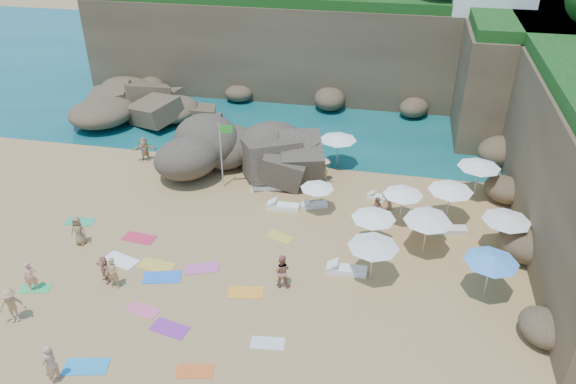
% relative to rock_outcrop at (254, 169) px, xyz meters
% --- Properties ---
extents(ground, '(120.00, 120.00, 0.00)m').
position_rel_rock_outcrop_xyz_m(ground, '(1.58, -8.84, 0.00)').
color(ground, tan).
rests_on(ground, ground).
extents(seawater, '(120.00, 120.00, 0.00)m').
position_rel_rock_outcrop_xyz_m(seawater, '(1.58, 21.16, 0.00)').
color(seawater, '#0C4751').
rests_on(seawater, ground).
extents(cliff_back, '(44.00, 8.00, 8.00)m').
position_rel_rock_outcrop_xyz_m(cliff_back, '(3.58, 16.16, 4.00)').
color(cliff_back, brown).
rests_on(cliff_back, ground).
extents(cliff_corner, '(10.00, 12.00, 8.00)m').
position_rel_rock_outcrop_xyz_m(cliff_corner, '(18.58, 11.16, 4.00)').
color(cliff_corner, brown).
rests_on(cliff_corner, ground).
extents(rock_promontory, '(12.00, 7.00, 2.00)m').
position_rel_rock_outcrop_xyz_m(rock_promontory, '(-9.42, 7.16, 0.00)').
color(rock_promontory, brown).
rests_on(rock_promontory, ground).
extents(marina_masts, '(3.10, 0.10, 6.00)m').
position_rel_rock_outcrop_xyz_m(marina_masts, '(-14.92, 21.16, 3.00)').
color(marina_masts, white).
rests_on(marina_masts, ground).
extents(rock_outcrop, '(9.93, 7.91, 3.68)m').
position_rel_rock_outcrop_xyz_m(rock_outcrop, '(0.00, 0.00, 0.00)').
color(rock_outcrop, brown).
rests_on(rock_outcrop, ground).
extents(flag_pole, '(0.85, 0.32, 4.46)m').
position_rel_rock_outcrop_xyz_m(flag_pole, '(-1.20, -2.69, 2.84)').
color(flag_pole, silver).
rests_on(flag_pole, ground).
extents(parasol_0, '(2.53, 2.53, 2.39)m').
position_rel_rock_outcrop_xyz_m(parasol_0, '(5.52, 1.63, 2.19)').
color(parasol_0, silver).
rests_on(parasol_0, ground).
extents(parasol_1, '(2.30, 2.30, 2.17)m').
position_rel_rock_outcrop_xyz_m(parasol_1, '(10.00, -4.52, 2.00)').
color(parasol_1, silver).
rests_on(parasol_1, ground).
extents(parasol_2, '(2.56, 2.56, 2.42)m').
position_rel_rock_outcrop_xyz_m(parasol_2, '(12.64, -3.90, 2.22)').
color(parasol_2, silver).
rests_on(parasol_2, ground).
extents(parasol_3, '(2.62, 2.62, 2.48)m').
position_rel_rock_outcrop_xyz_m(parasol_3, '(14.47, -0.71, 2.27)').
color(parasol_3, silver).
rests_on(parasol_3, ground).
extents(parasol_4, '(2.54, 2.54, 2.40)m').
position_rel_rock_outcrop_xyz_m(parasol_4, '(11.32, -7.36, 2.21)').
color(parasol_4, silver).
rests_on(parasol_4, ground).
extents(parasol_5, '(2.01, 2.01, 1.90)m').
position_rel_rock_outcrop_xyz_m(parasol_5, '(5.05, -4.40, 1.75)').
color(parasol_5, silver).
rests_on(parasol_5, ground).
extents(parasol_7, '(2.07, 2.07, 1.96)m').
position_rel_rock_outcrop_xyz_m(parasol_7, '(11.45, -6.27, 1.80)').
color(parasol_7, silver).
rests_on(parasol_7, ground).
extents(parasol_8, '(2.54, 2.54, 2.40)m').
position_rel_rock_outcrop_xyz_m(parasol_8, '(15.37, -6.47, 2.21)').
color(parasol_8, silver).
rests_on(parasol_8, ground).
extents(parasol_9, '(2.38, 2.38, 2.25)m').
position_rel_rock_outcrop_xyz_m(parasol_9, '(8.54, -7.42, 2.07)').
color(parasol_9, silver).
rests_on(parasol_9, ground).
extents(parasol_10, '(2.57, 2.57, 2.43)m').
position_rel_rock_outcrop_xyz_m(parasol_10, '(14.21, -10.29, 2.23)').
color(parasol_10, silver).
rests_on(parasol_10, ground).
extents(parasol_11, '(2.56, 2.56, 2.42)m').
position_rel_rock_outcrop_xyz_m(parasol_11, '(8.70, -10.18, 2.22)').
color(parasol_11, silver).
rests_on(parasol_11, ground).
extents(lounger_0, '(2.17, 1.14, 0.32)m').
position_rel_rock_outcrop_xyz_m(lounger_0, '(1.48, -2.35, 0.16)').
color(lounger_0, white).
rests_on(lounger_0, ground).
extents(lounger_1, '(1.97, 0.70, 0.30)m').
position_rel_rock_outcrop_xyz_m(lounger_1, '(3.01, -4.54, 0.15)').
color(lounger_1, white).
rests_on(lounger_1, ground).
extents(lounger_2, '(2.05, 1.03, 0.30)m').
position_rel_rock_outcrop_xyz_m(lounger_2, '(12.79, -5.11, 0.15)').
color(lounger_2, silver).
rests_on(lounger_2, ground).
extents(lounger_3, '(1.69, 1.10, 0.25)m').
position_rel_rock_outcrop_xyz_m(lounger_3, '(4.83, -3.98, 0.12)').
color(lounger_3, silver).
rests_on(lounger_3, ground).
extents(lounger_4, '(1.63, 0.94, 0.24)m').
position_rel_rock_outcrop_xyz_m(lounger_4, '(8.70, -2.28, 0.12)').
color(lounger_4, white).
rests_on(lounger_4, ground).
extents(lounger_5, '(2.07, 0.71, 0.32)m').
position_rel_rock_outcrop_xyz_m(lounger_5, '(7.47, -9.89, 0.16)').
color(lounger_5, white).
rests_on(lounger_5, ground).
extents(towel_0, '(2.01, 1.31, 0.03)m').
position_rel_rock_outcrop_xyz_m(towel_0, '(-2.52, -18.27, 0.02)').
color(towel_0, '#258FC7').
rests_on(towel_0, ground).
extents(towel_1, '(1.65, 1.08, 0.03)m').
position_rel_rock_outcrop_xyz_m(towel_1, '(-1.59, -14.61, 0.01)').
color(towel_1, '#E65983').
rests_on(towel_1, ground).
extents(towel_2, '(1.67, 1.07, 0.03)m').
position_rel_rock_outcrop_xyz_m(towel_2, '(2.03, -17.59, 0.01)').
color(towel_2, orange).
rests_on(towel_2, ground).
extents(towel_3, '(1.58, 1.03, 0.03)m').
position_rel_rock_outcrop_xyz_m(towel_3, '(-7.47, -14.19, 0.01)').
color(towel_3, green).
rests_on(towel_3, ground).
extents(towel_4, '(2.00, 1.20, 0.03)m').
position_rel_rock_outcrop_xyz_m(towel_4, '(-2.32, -11.33, 0.02)').
color(towel_4, gold).
rests_on(towel_4, ground).
extents(towel_5, '(2.07, 1.45, 0.03)m').
position_rel_rock_outcrop_xyz_m(towel_5, '(-4.35, -11.28, 0.02)').
color(towel_5, white).
rests_on(towel_5, ground).
extents(towel_6, '(1.86, 1.21, 0.03)m').
position_rel_rock_outcrop_xyz_m(towel_6, '(0.08, -15.49, 0.02)').
color(towel_6, '#892D92').
rests_on(towel_6, ground).
extents(towel_7, '(1.87, 1.06, 0.03)m').
position_rel_rock_outcrop_xyz_m(towel_7, '(-4.25, -9.17, 0.02)').
color(towel_7, '#D62545').
rests_on(towel_7, ground).
extents(towel_8, '(2.11, 1.42, 0.03)m').
position_rel_rock_outcrop_xyz_m(towel_8, '(-1.66, -12.15, 0.02)').
color(towel_8, blue).
rests_on(towel_8, ground).
extents(towel_9, '(1.94, 1.45, 0.03)m').
position_rel_rock_outcrop_xyz_m(towel_9, '(0.08, -11.05, 0.02)').
color(towel_9, '#CB4F99').
rests_on(towel_9, ground).
extents(towel_10, '(1.88, 1.18, 0.03)m').
position_rel_rock_outcrop_xyz_m(towel_10, '(2.79, -12.43, 0.02)').
color(towel_10, orange).
rests_on(towel_10, ground).
extents(towel_11, '(1.72, 0.96, 0.03)m').
position_rel_rock_outcrop_xyz_m(towel_11, '(-8.35, -8.31, 0.01)').
color(towel_11, '#2D9F66').
rests_on(towel_11, ground).
extents(towel_12, '(1.71, 1.29, 0.03)m').
position_rel_rock_outcrop_xyz_m(towel_12, '(3.44, -7.50, 0.01)').
color(towel_12, gold).
rests_on(towel_12, ground).
extents(towel_13, '(1.57, 0.91, 0.03)m').
position_rel_rock_outcrop_xyz_m(towel_13, '(4.63, -15.47, 0.01)').
color(towel_13, silver).
rests_on(towel_13, ground).
extents(person_stand_0, '(0.73, 0.66, 1.67)m').
position_rel_rock_outcrop_xyz_m(person_stand_0, '(-7.45, -14.31, 0.83)').
color(person_stand_0, tan).
rests_on(person_stand_0, ground).
extents(person_stand_1, '(0.92, 0.73, 1.84)m').
position_rel_rock_outcrop_xyz_m(person_stand_1, '(4.42, -11.55, 0.92)').
color(person_stand_1, '#A16550').
rests_on(person_stand_1, ground).
extents(person_stand_2, '(1.07, 0.95, 1.58)m').
position_rel_rock_outcrop_xyz_m(person_stand_2, '(5.04, -0.57, 0.79)').
color(person_stand_2, '#E4C081').
rests_on(person_stand_2, ground).
extents(person_stand_3, '(0.91, 1.13, 1.79)m').
position_rel_rock_outcrop_xyz_m(person_stand_3, '(8.61, -5.08, 0.90)').
color(person_stand_3, '#8D5646').
rests_on(person_stand_3, ground).
extents(person_stand_4, '(0.89, 0.70, 1.60)m').
position_rel_rock_outcrop_xyz_m(person_stand_4, '(9.17, -3.37, 0.80)').
color(person_stand_4, tan).
rests_on(person_stand_4, ground).
extents(person_stand_5, '(1.70, 0.98, 1.76)m').
position_rel_rock_outcrop_xyz_m(person_stand_5, '(-7.78, -0.23, 0.88)').
color(person_stand_5, tan).
rests_on(person_stand_5, ground).
extents(person_stand_6, '(0.56, 0.77, 1.94)m').
position_rel_rock_outcrop_xyz_m(person_stand_6, '(-3.38, -19.19, 0.97)').
color(person_stand_6, tan).
rests_on(person_stand_6, ground).
extents(person_lie_0, '(1.94, 2.17, 0.49)m').
position_rel_rock_outcrop_xyz_m(person_lie_0, '(-7.01, -16.43, 0.24)').
color(person_lie_0, tan).
rests_on(person_lie_0, ground).
extents(person_lie_2, '(1.04, 1.78, 0.45)m').
position_rel_rock_outcrop_xyz_m(person_lie_2, '(-7.17, -10.29, 0.23)').
color(person_lie_2, olive).
rests_on(person_lie_2, ground).
extents(person_lie_3, '(1.97, 1.98, 0.39)m').
position_rel_rock_outcrop_xyz_m(person_lie_3, '(-4.27, -12.98, 0.19)').
color(person_lie_3, tan).
rests_on(person_lie_3, ground).
extents(person_lie_4, '(0.80, 1.74, 0.40)m').
position_rel_rock_outcrop_xyz_m(person_lie_4, '(-3.63, -13.29, 0.20)').
color(person_lie_4, tan).
rests_on(person_lie_4, ground).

